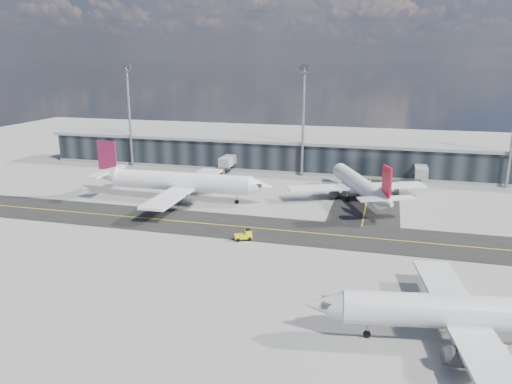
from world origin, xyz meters
TOP-DOWN VIEW (x-y plane):
  - ground at (0.00, 0.00)m, footprint 300.00×300.00m
  - taxiway_lanes at (3.91, 10.74)m, footprint 180.00×63.00m
  - terminal_concourse at (0.04, 54.93)m, footprint 152.00×19.80m
  - floodlight_masts at (0.00, 48.00)m, footprint 102.50×0.70m
  - airliner_af at (-22.23, 18.03)m, footprint 42.02×35.74m
  - airliner_redtail at (16.19, 27.87)m, footprint 30.40×35.16m
  - airliner_near at (32.50, -27.09)m, footprint 37.56×32.16m
  - baggage_tug at (-1.13, -2.61)m, footprint 3.31×2.60m
  - service_van at (21.19, 35.47)m, footprint 5.89×6.62m

SIDE VIEW (x-z plane):
  - ground at x=0.00m, z-range 0.00..0.00m
  - taxiway_lanes at x=3.91m, z-range -0.01..0.03m
  - service_van at x=21.19m, z-range 0.00..1.70m
  - baggage_tug at x=-1.13m, z-range 0.00..1.88m
  - airliner_redtail at x=16.19m, z-range -1.84..9.02m
  - airliner_near at x=32.50m, z-range -1.89..9.25m
  - terminal_concourse at x=0.04m, z-range -0.31..8.49m
  - airliner_af at x=-22.23m, z-range -2.12..10.37m
  - floodlight_masts at x=0.00m, z-range 1.16..30.06m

